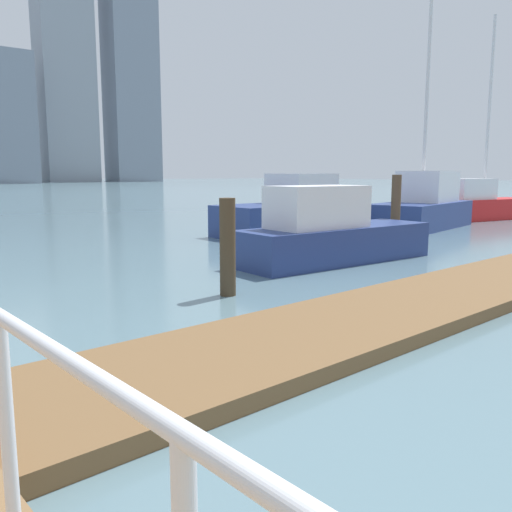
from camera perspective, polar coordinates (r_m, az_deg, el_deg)
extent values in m
cube|color=brown|center=(9.06, 19.58, -3.98)|extent=(15.04, 2.00, 0.18)
cylinder|color=white|center=(2.58, -24.91, -17.13)|extent=(0.06, 0.06, 1.05)
cylinder|color=#473826|center=(8.83, -3.04, 0.94)|extent=(0.27, 0.27, 1.62)
cylinder|color=#473826|center=(15.06, 10.60, 4.21)|extent=(0.30, 0.30, 1.69)
cylinder|color=brown|center=(14.94, 14.64, 4.59)|extent=(0.25, 0.25, 1.98)
cube|color=red|center=(25.56, 23.01, 4.61)|extent=(5.37, 2.46, 0.90)
cube|color=white|center=(24.82, 21.86, 6.64)|extent=(2.31, 1.54, 0.89)
cylinder|color=silver|center=(25.66, 23.60, 14.16)|extent=(0.12, 0.12, 7.64)
cube|color=navy|center=(20.76, 17.21, 4.17)|extent=(5.46, 2.90, 0.96)
cube|color=white|center=(21.16, 17.84, 7.07)|extent=(2.46, 1.99, 1.14)
cylinder|color=silver|center=(20.86, 17.74, 15.51)|extent=(0.12, 0.12, 7.27)
cube|color=navy|center=(17.79, 3.20, 3.94)|extent=(4.87, 2.20, 1.02)
cube|color=white|center=(18.22, 4.86, 7.19)|extent=(1.93, 1.72, 0.99)
cube|color=navy|center=(12.41, 8.55, 1.28)|extent=(5.04, 1.83, 0.82)
cube|color=white|center=(11.90, 6.55, 5.22)|extent=(2.29, 1.33, 0.93)
cube|color=gray|center=(121.42, -25.41, 13.03)|extent=(10.63, 14.18, 25.35)
cube|color=gray|center=(140.13, -13.35, 22.21)|extent=(11.82, 7.95, 69.99)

